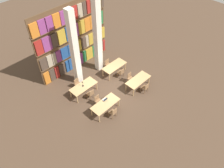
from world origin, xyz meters
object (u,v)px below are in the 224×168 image
object	(u,v)px
laptop	(105,99)
chair_7	(108,64)
chair_1	(98,100)
chair_4	(91,94)
chair_5	(78,84)
pillar_left	(74,50)
chair_2	(145,87)
pillar_center	(97,37)
reading_table_3	(114,66)
reading_table_0	(105,104)
chair_0	(113,112)
chair_6	(121,72)
reading_table_2	(84,87)
desk_lamp_0	(83,83)
reading_table_1	(138,80)
chair_3	(130,78)

from	to	relation	value
laptop	chair_7	size ratio (longest dim) A/B	0.37
chair_1	chair_4	xyz separation A→B (m)	(0.07, 0.84, 0.00)
chair_5	laptop	bearing A→B (deg)	93.05
pillar_left	chair_2	world-z (taller)	pillar_left
pillar_center	reading_table_3	xyz separation A→B (m)	(0.48, -1.30, -2.33)
pillar_left	reading_table_0	xyz separation A→B (m)	(-0.60, -3.58, -2.33)
chair_0	chair_2	bearing A→B (deg)	-1.68
chair_6	chair_7	world-z (taller)	same
reading_table_2	desk_lamp_0	distance (m)	0.38
laptop	chair_4	size ratio (longest dim) A/B	0.37
chair_1	chair_6	world-z (taller)	same
chair_6	reading_table_2	bearing A→B (deg)	166.72
reading_table_0	pillar_center	bearing A→B (deg)	52.31
reading_table_1	chair_4	distance (m)	3.65
pillar_center	chair_0	world-z (taller)	pillar_center
chair_4	chair_7	xyz separation A→B (m)	(3.18, 1.44, 0.00)
laptop	chair_6	xyz separation A→B (m)	(3.03, 1.29, -0.32)
laptop	reading_table_2	bearing A→B (deg)	-85.31
reading_table_2	chair_3	bearing A→B (deg)	-27.23
pillar_left	reading_table_1	distance (m)	5.13
reading_table_1	reading_table_3	size ratio (longest dim) A/B	1.00
chair_0	chair_7	distance (m)	4.95
chair_1	chair_2	bearing A→B (deg)	154.60
chair_7	reading_table_2	bearing A→B (deg)	12.49
reading_table_0	pillar_left	bearing A→B (deg)	80.45
desk_lamp_0	reading_table_3	world-z (taller)	desk_lamp_0
reading_table_2	chair_7	xyz separation A→B (m)	(3.20, 0.71, -0.20)
pillar_center	chair_0	size ratio (longest dim) A/B	6.89
chair_0	reading_table_2	bearing A→B (deg)	89.12
chair_2	chair_5	bearing A→B (deg)	129.81
pillar_left	chair_5	xyz separation A→B (m)	(-0.53, -0.55, -2.53)
reading_table_0	chair_4	size ratio (longest dim) A/B	2.31
chair_3	chair_4	bearing A→B (deg)	-16.20
chair_3	chair_7	size ratio (longest dim) A/B	1.00
chair_5	desk_lamp_0	xyz separation A→B (m)	(-0.04, -0.71, 0.58)
reading_table_1	chair_7	bearing A→B (deg)	91.26
chair_0	laptop	size ratio (longest dim) A/B	2.72
reading_table_3	chair_6	size ratio (longest dim) A/B	2.31
laptop	reading_table_1	xyz separation A→B (m)	(3.10, -0.35, -0.12)
reading_table_0	reading_table_1	world-z (taller)	same
reading_table_1	chair_4	xyz separation A→B (m)	(-3.25, 1.67, -0.20)
chair_0	reading_table_1	bearing A→B (deg)	10.85
laptop	chair_7	distance (m)	4.11
chair_1	reading_table_2	xyz separation A→B (m)	(0.05, 1.57, 0.20)
reading_table_2	chair_7	world-z (taller)	chair_7
laptop	reading_table_0	bearing A→B (deg)	49.22
pillar_center	chair_2	distance (m)	5.11
chair_0	chair_3	size ratio (longest dim) A/B	1.00
laptop	desk_lamp_0	xyz separation A→B (m)	(-0.19, 2.07, 0.26)
desk_lamp_0	pillar_center	bearing A→B (deg)	24.56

